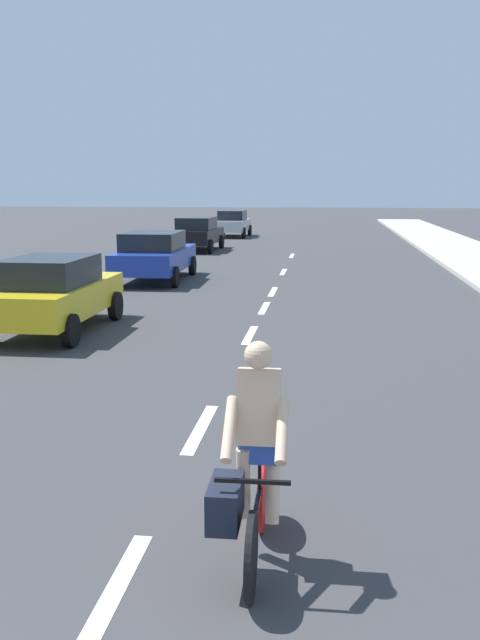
# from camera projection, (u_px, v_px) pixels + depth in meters

# --- Properties ---
(ground_plane) EXTENTS (160.00, 160.00, 0.00)m
(ground_plane) POSITION_uv_depth(u_px,v_px,m) (275.00, 287.00, 20.88)
(ground_plane) COLOR #38383A
(lane_stripe_1) EXTENTS (0.16, 1.80, 0.01)m
(lane_stripe_1) POSITION_uv_depth(u_px,v_px,m) (112.00, 596.00, 5.12)
(lane_stripe_1) COLOR white
(lane_stripe_1) RESTS_ON ground
(lane_stripe_2) EXTENTS (0.16, 1.80, 0.01)m
(lane_stripe_2) POSITION_uv_depth(u_px,v_px,m) (201.00, 428.00, 8.67)
(lane_stripe_2) COLOR white
(lane_stripe_2) RESTS_ON ground
(lane_stripe_3) EXTENTS (0.16, 1.80, 0.01)m
(lane_stripe_3) POSITION_uv_depth(u_px,v_px,m) (250.00, 335.00, 14.11)
(lane_stripe_3) COLOR white
(lane_stripe_3) RESTS_ON ground
(lane_stripe_4) EXTENTS (0.16, 1.80, 0.01)m
(lane_stripe_4) POSITION_uv_depth(u_px,v_px,m) (264.00, 308.00, 17.25)
(lane_stripe_4) COLOR white
(lane_stripe_4) RESTS_ON ground
(lane_stripe_5) EXTENTS (0.16, 1.80, 0.01)m
(lane_stripe_5) POSITION_uv_depth(u_px,v_px,m) (273.00, 292.00, 19.91)
(lane_stripe_5) COLOR white
(lane_stripe_5) RESTS_ON ground
(lane_stripe_6) EXTENTS (0.16, 1.80, 0.01)m
(lane_stripe_6) POSITION_uv_depth(u_px,v_px,m) (283.00, 272.00, 24.52)
(lane_stripe_6) COLOR white
(lane_stripe_6) RESTS_ON ground
(lane_stripe_7) EXTENTS (0.16, 1.80, 0.01)m
(lane_stripe_7) POSITION_uv_depth(u_px,v_px,m) (292.00, 256.00, 30.22)
(lane_stripe_7) COLOR white
(lane_stripe_7) RESTS_ON ground
(cyclist) EXTENTS (0.63, 1.71, 1.82)m
(cyclist) POSITION_uv_depth(u_px,v_px,m) (251.00, 465.00, 5.44)
(cyclist) COLOR black
(cyclist) RESTS_ON ground
(parked_car_yellow) EXTENTS (1.90, 4.07, 1.57)m
(parked_car_yellow) POSITION_uv_depth(u_px,v_px,m) (54.00, 292.00, 14.30)
(parked_car_yellow) COLOR gold
(parked_car_yellow) RESTS_ON ground
(parked_car_blue) EXTENTS (2.16, 4.57, 1.57)m
(parked_car_blue) POSITION_uv_depth(u_px,v_px,m) (154.00, 254.00, 22.13)
(parked_car_blue) COLOR #1E389E
(parked_car_blue) RESTS_ON ground
(parked_car_black) EXTENTS (2.04, 4.27, 1.57)m
(parked_car_black) POSITION_uv_depth(u_px,v_px,m) (197.00, 233.00, 32.52)
(parked_car_black) COLOR black
(parked_car_black) RESTS_ON ground
(parked_car_silver) EXTENTS (1.92, 4.03, 1.57)m
(parked_car_silver) POSITION_uv_depth(u_px,v_px,m) (233.00, 223.00, 41.50)
(parked_car_silver) COLOR #B7BABF
(parked_car_silver) RESTS_ON ground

